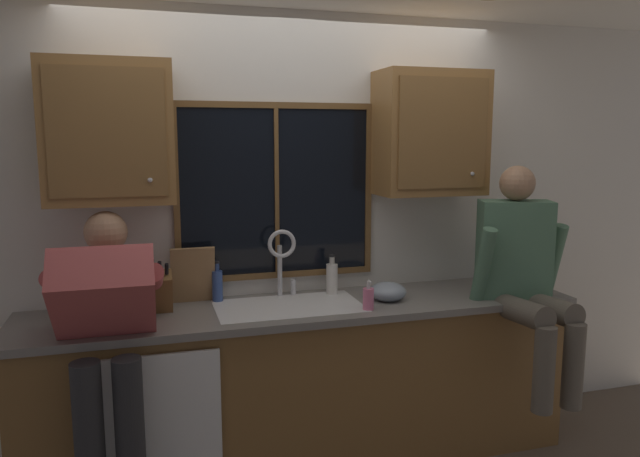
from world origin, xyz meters
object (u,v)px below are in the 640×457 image
at_px(soap_dispenser, 368,298).
at_px(person_standing, 107,336).
at_px(bottle_tall_clear, 332,278).
at_px(mixing_bowl, 388,292).
at_px(person_sitting_on_counter, 524,269).
at_px(knife_block, 160,292).
at_px(bottle_green_glass, 217,285).
at_px(cutting_board, 193,275).

bearing_deg(soap_dispenser, person_standing, -176.09).
bearing_deg(person_standing, bottle_tall_clear, 20.38).
bearing_deg(soap_dispenser, bottle_tall_clear, 103.54).
relative_size(mixing_bowl, soap_dispenser, 1.29).
xyz_separation_m(person_standing, bottle_tall_clear, (1.23, 0.46, 0.09)).
xyz_separation_m(mixing_bowl, soap_dispenser, (-0.18, -0.15, 0.02)).
distance_m(person_standing, person_sitting_on_counter, 2.23).
height_order(person_sitting_on_counter, knife_block, person_sitting_on_counter).
xyz_separation_m(person_sitting_on_counter, bottle_green_glass, (-1.66, 0.48, -0.09)).
height_order(person_sitting_on_counter, soap_dispenser, person_sitting_on_counter).
bearing_deg(mixing_bowl, person_standing, -170.81).
relative_size(person_standing, bottle_green_glass, 6.40).
bearing_deg(bottle_green_glass, knife_block, -157.54).
bearing_deg(cutting_board, soap_dispenser, -24.32).
height_order(cutting_board, bottle_green_glass, cutting_board).
relative_size(cutting_board, bottle_green_glass, 1.40).
xyz_separation_m(knife_block, soap_dispenser, (1.07, -0.27, -0.05)).
distance_m(person_standing, bottle_tall_clear, 1.32).
xyz_separation_m(person_sitting_on_counter, mixing_bowl, (-0.72, 0.24, -0.14)).
relative_size(cutting_board, mixing_bowl, 1.53).
bearing_deg(mixing_bowl, person_sitting_on_counter, -18.07).
relative_size(person_standing, knife_block, 4.59).
bearing_deg(bottle_tall_clear, person_standing, -159.62).
bearing_deg(person_sitting_on_counter, bottle_green_glass, 163.79).
bearing_deg(cutting_board, knife_block, -143.34).
distance_m(knife_block, bottle_green_glass, 0.34).
bearing_deg(bottle_green_glass, mixing_bowl, -14.75).
distance_m(mixing_bowl, bottle_green_glass, 0.97).
height_order(soap_dispenser, bottle_tall_clear, bottle_tall_clear).
height_order(soap_dispenser, bottle_green_glass, bottle_green_glass).
bearing_deg(soap_dispenser, person_sitting_on_counter, -5.33).
bearing_deg(mixing_bowl, bottle_green_glass, 165.25).
relative_size(knife_block, cutting_board, 0.99).
bearing_deg(bottle_tall_clear, bottle_green_glass, 177.42).
relative_size(bottle_green_glass, bottle_tall_clear, 0.98).
bearing_deg(soap_dispenser, mixing_bowl, 40.66).
bearing_deg(person_standing, mixing_bowl, 9.19).
relative_size(person_standing, mixing_bowl, 7.00).
bearing_deg(person_standing, knife_block, 55.01).
height_order(mixing_bowl, bottle_tall_clear, bottle_tall_clear).
height_order(person_standing, cutting_board, person_standing).
bearing_deg(cutting_board, mixing_bowl, -13.20).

